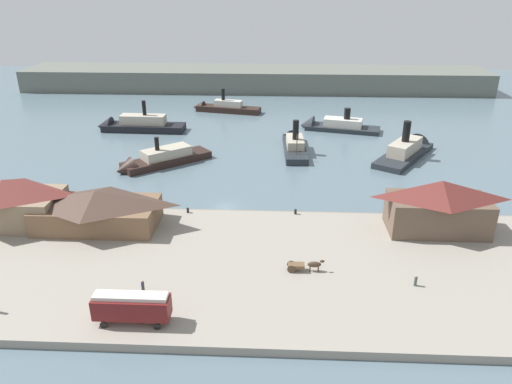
{
  "coord_description": "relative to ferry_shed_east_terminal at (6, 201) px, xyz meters",
  "views": [
    {
      "loc": [
        9.82,
        -83.52,
        40.0
      ],
      "look_at": [
        5.72,
        2.86,
        2.0
      ],
      "focal_mm": 33.96,
      "sensor_mm": 36.0,
      "label": 1
    }
  ],
  "objects": [
    {
      "name": "ferry_shed_west_terminal",
      "position": [
        15.7,
        -0.31,
        -0.81
      ],
      "size": [
        20.5,
        10.59,
        6.48
      ],
      "color": "brown",
      "rests_on": "quay_promenade"
    },
    {
      "name": "street_tram",
      "position": [
        28.72,
        -25.28,
        -1.7
      ],
      "size": [
        9.38,
        2.79,
        4.08
      ],
      "color": "maroon",
      "rests_on": "quay_promenade"
    },
    {
      "name": "horse_cart",
      "position": [
        50.27,
        -12.75,
        -3.17
      ],
      "size": [
        5.37,
        1.41,
        1.87
      ],
      "color": "brown",
      "rests_on": "quay_promenade"
    },
    {
      "name": "pedestrian_walking_east",
      "position": [
        28.23,
        -18.79,
        -3.33
      ],
      "size": [
        0.42,
        0.42,
        1.7
      ],
      "color": "#33384C",
      "rests_on": "quay_promenade"
    },
    {
      "name": "ferry_shed_east_terminal",
      "position": [
        0.0,
        0.0,
        0.0
      ],
      "size": [
        18.37,
        10.05,
        8.08
      ],
      "color": "#847056",
      "rests_on": "quay_promenade"
    },
    {
      "name": "seawall_edge",
      "position": [
        36.34,
        7.08,
        -4.8
      ],
      "size": [
        110.0,
        0.8,
        1.0
      ],
      "primitive_type": "cube",
      "color": "slate",
      "rests_on": "ground"
    },
    {
      "name": "mooring_post_center_west",
      "position": [
        30.04,
        5.5,
        -3.65
      ],
      "size": [
        0.44,
        0.44,
        0.9
      ],
      "primitive_type": "cylinder",
      "color": "black",
      "rests_on": "quay_promenade"
    },
    {
      "name": "ground_plane",
      "position": [
        36.34,
        10.68,
        -5.3
      ],
      "size": [
        320.0,
        320.0,
        0.0
      ],
      "primitive_type": "plane",
      "color": "slate"
    },
    {
      "name": "ferry_moored_west",
      "position": [
        61.54,
        64.32,
        -4.13
      ],
      "size": [
        23.69,
        11.56,
        8.98
      ],
      "color": "#23282D",
      "rests_on": "ground"
    },
    {
      "name": "ferry_approaching_west",
      "position": [
        50.35,
        46.36,
        -3.93
      ],
      "size": [
        6.1,
        22.6,
        10.08
      ],
      "color": "#23282D",
      "rests_on": "ground"
    },
    {
      "name": "ferry_shed_customs_shed",
      "position": [
        72.96,
        0.78,
        0.48
      ],
      "size": [
        16.44,
        8.32,
        9.03
      ],
      "color": "brown",
      "rests_on": "quay_promenade"
    },
    {
      "name": "ferry_outer_harbor",
      "position": [
        27.36,
        83.67,
        -3.96
      ],
      "size": [
        23.49,
        9.4,
        8.84
      ],
      "color": "black",
      "rests_on": "ground"
    },
    {
      "name": "ferry_approaching_east",
      "position": [
        17.96,
        32.15,
        -3.93
      ],
      "size": [
        21.47,
        19.04,
        8.72
      ],
      "color": "black",
      "rests_on": "ground"
    },
    {
      "name": "far_headland",
      "position": [
        36.34,
        120.68,
        -1.3
      ],
      "size": [
        180.0,
        24.0,
        8.0
      ],
      "primitive_type": "cube",
      "color": "#60665B",
      "rests_on": "ground"
    },
    {
      "name": "ferry_near_quay",
      "position": [
        78.86,
        43.41,
        -3.83
      ],
      "size": [
        19.49,
        24.89,
        11.77
      ],
      "color": "#23282D",
      "rests_on": "ground"
    },
    {
      "name": "ferry_mid_harbor",
      "position": [
        4.6,
        60.73,
        -3.72
      ],
      "size": [
        25.7,
        7.22,
        10.67
      ],
      "color": "black",
      "rests_on": "ground"
    },
    {
      "name": "pedestrian_standing_center",
      "position": [
        65.5,
        -15.78,
        -3.35
      ],
      "size": [
        0.41,
        0.41,
        1.65
      ],
      "color": "#3D4C42",
      "rests_on": "quay_promenade"
    },
    {
      "name": "quay_promenade",
      "position": [
        36.34,
        -11.32,
        -4.7
      ],
      "size": [
        110.0,
        36.0,
        1.2
      ],
      "primitive_type": "cube",
      "color": "gray",
      "rests_on": "ground"
    },
    {
      "name": "mooring_post_west",
      "position": [
        49.56,
        5.83,
        -3.65
      ],
      "size": [
        0.44,
        0.44,
        0.9
      ],
      "primitive_type": "cylinder",
      "color": "black",
      "rests_on": "quay_promenade"
    }
  ]
}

